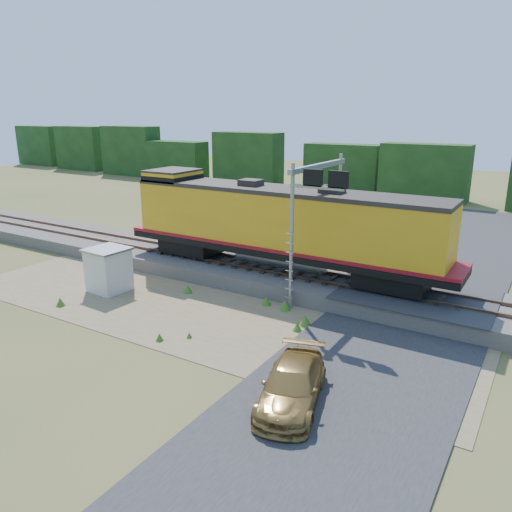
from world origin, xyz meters
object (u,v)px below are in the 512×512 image
Objects in this scene: locomotive at (276,224)px; car at (292,386)px; shed at (109,270)px; signal_gantry at (319,195)px.

locomotive is 12.05m from car.
shed reaches higher than car.
car is (13.08, -4.39, -0.53)m from shed.
locomotive is at bearing 105.82° from car.
locomotive is 9.15m from shed.
signal_gantry is at bearing 94.46° from car.
car is at bearing -58.24° from locomotive.
shed is (-6.90, -5.59, -2.18)m from locomotive.
signal_gantry is (2.71, -0.66, 1.85)m from locomotive.
shed is at bearing -140.98° from locomotive.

